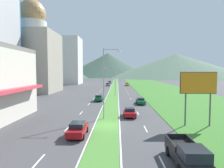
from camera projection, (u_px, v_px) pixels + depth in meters
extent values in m
plane|color=#424244|center=(107.00, 126.00, 26.18)|extent=(600.00, 600.00, 0.00)
cube|color=#477F33|center=(114.00, 88.00, 86.04)|extent=(3.20, 240.00, 0.06)
cube|color=#387028|center=(160.00, 88.00, 85.46)|extent=(24.00, 240.00, 0.06)
cube|color=silver|center=(38.00, 162.00, 15.78)|extent=(0.16, 2.80, 0.01)
cube|color=silver|center=(68.00, 128.00, 25.19)|extent=(0.16, 2.80, 0.01)
cube|color=silver|center=(81.00, 113.00, 34.60)|extent=(0.16, 2.80, 0.01)
cube|color=silver|center=(89.00, 104.00, 44.01)|extent=(0.16, 2.80, 0.01)
cube|color=silver|center=(94.00, 98.00, 53.41)|extent=(0.16, 2.80, 0.01)
cube|color=silver|center=(97.00, 94.00, 62.82)|extent=(0.16, 2.80, 0.01)
cube|color=silver|center=(100.00, 91.00, 72.23)|extent=(0.16, 2.80, 0.01)
cube|color=silver|center=(102.00, 89.00, 81.64)|extent=(0.16, 2.80, 0.01)
cube|color=silver|center=(104.00, 87.00, 91.05)|extent=(0.16, 2.80, 0.01)
cube|color=silver|center=(105.00, 86.00, 100.46)|extent=(0.16, 2.80, 0.01)
cube|color=silver|center=(106.00, 85.00, 109.86)|extent=(0.16, 2.80, 0.01)
cube|color=silver|center=(107.00, 84.00, 119.27)|extent=(0.16, 2.80, 0.01)
cube|color=silver|center=(108.00, 83.00, 128.68)|extent=(0.16, 2.80, 0.01)
cube|color=silver|center=(108.00, 82.00, 138.09)|extent=(0.16, 2.80, 0.01)
cube|color=silver|center=(163.00, 163.00, 15.50)|extent=(0.16, 2.80, 0.01)
cube|color=silver|center=(146.00, 129.00, 24.91)|extent=(0.16, 2.80, 0.01)
cube|color=silver|center=(138.00, 113.00, 34.31)|extent=(0.16, 2.80, 0.01)
cube|color=silver|center=(133.00, 104.00, 43.72)|extent=(0.16, 2.80, 0.01)
cube|color=silver|center=(131.00, 99.00, 53.13)|extent=(0.16, 2.80, 0.01)
cube|color=silver|center=(129.00, 95.00, 62.54)|extent=(0.16, 2.80, 0.01)
cube|color=silver|center=(127.00, 92.00, 71.95)|extent=(0.16, 2.80, 0.01)
cube|color=silver|center=(126.00, 89.00, 81.36)|extent=(0.16, 2.80, 0.01)
cube|color=silver|center=(125.00, 87.00, 90.76)|extent=(0.16, 2.80, 0.01)
cube|color=silver|center=(124.00, 86.00, 100.17)|extent=(0.16, 2.80, 0.01)
cube|color=silver|center=(124.00, 85.00, 109.58)|extent=(0.16, 2.80, 0.01)
cube|color=silver|center=(123.00, 84.00, 118.99)|extent=(0.16, 2.80, 0.01)
cube|color=silver|center=(123.00, 83.00, 128.40)|extent=(0.16, 2.80, 0.01)
cube|color=silver|center=(122.00, 82.00, 137.81)|extent=(0.16, 2.80, 0.01)
cube|color=silver|center=(110.00, 88.00, 86.09)|extent=(0.16, 240.00, 0.01)
cube|color=silver|center=(118.00, 88.00, 85.99)|extent=(0.16, 240.00, 0.01)
cube|color=#9E9384|center=(33.00, 62.00, 69.66)|extent=(16.76, 16.76, 21.66)
cylinder|color=beige|center=(32.00, 27.00, 68.85)|extent=(9.97, 9.97, 3.80)
sphere|color=#B27F4C|center=(32.00, 13.00, 68.55)|extent=(9.50, 9.50, 9.50)
cube|color=silver|center=(68.00, 61.00, 117.02)|extent=(15.36, 15.36, 28.07)
cone|color=#3D5647|center=(51.00, 69.00, 254.57)|extent=(122.20, 122.20, 21.36)
cone|color=#3D5647|center=(108.00, 65.00, 289.63)|extent=(136.60, 136.60, 35.56)
cone|color=#516B56|center=(176.00, 66.00, 245.48)|extent=(174.68, 174.68, 30.31)
cylinder|color=#99999E|center=(104.00, 84.00, 29.71)|extent=(0.18, 0.18, 10.96)
cylinder|color=#99999E|center=(111.00, 49.00, 29.32)|extent=(2.35, 0.14, 0.10)
ellipsoid|color=silver|center=(119.00, 51.00, 29.28)|extent=(0.56, 0.28, 0.20)
cylinder|color=#99999E|center=(115.00, 81.00, 59.37)|extent=(0.18, 0.18, 9.04)
cylinder|color=#99999E|center=(110.00, 67.00, 59.24)|extent=(3.14, 0.31, 0.10)
ellipsoid|color=silver|center=(105.00, 68.00, 59.41)|extent=(0.56, 0.28, 0.20)
cylinder|color=#4C4C51|center=(185.00, 110.00, 26.10)|extent=(0.20, 0.20, 4.52)
cylinder|color=#4C4C51|center=(210.00, 110.00, 26.01)|extent=(0.20, 0.20, 4.52)
cube|color=orange|center=(199.00, 83.00, 25.72)|extent=(4.73, 0.16, 2.77)
cube|color=#4C4C51|center=(198.00, 83.00, 25.84)|extent=(4.93, 0.08, 2.97)
cube|color=maroon|center=(78.00, 130.00, 22.21)|extent=(1.82, 4.36, 0.74)
cube|color=black|center=(77.00, 125.00, 21.99)|extent=(1.56, 1.92, 0.55)
cylinder|color=black|center=(73.00, 129.00, 23.60)|extent=(0.22, 0.64, 0.64)
cylinder|color=black|center=(87.00, 129.00, 23.56)|extent=(0.22, 0.64, 0.64)
cylinder|color=black|center=(67.00, 137.00, 20.91)|extent=(0.22, 0.64, 0.64)
cylinder|color=black|center=(83.00, 137.00, 20.86)|extent=(0.22, 0.64, 0.64)
cube|color=maroon|center=(130.00, 113.00, 31.62)|extent=(1.82, 4.00, 0.63)
cube|color=black|center=(130.00, 109.00, 31.74)|extent=(1.57, 1.76, 0.51)
cylinder|color=black|center=(136.00, 117.00, 30.38)|extent=(0.22, 0.64, 0.64)
cylinder|color=black|center=(125.00, 116.00, 30.43)|extent=(0.22, 0.64, 0.64)
cylinder|color=black|center=(134.00, 113.00, 32.85)|extent=(0.22, 0.64, 0.64)
cylinder|color=black|center=(124.00, 113.00, 32.90)|extent=(0.22, 0.64, 0.64)
cube|color=slate|center=(108.00, 85.00, 100.66)|extent=(1.85, 4.40, 0.74)
cube|color=black|center=(108.00, 83.00, 100.44)|extent=(1.59, 1.94, 0.55)
cylinder|color=black|center=(106.00, 85.00, 102.07)|extent=(0.22, 0.64, 0.64)
cylinder|color=black|center=(110.00, 85.00, 102.02)|extent=(0.22, 0.64, 0.64)
cylinder|color=black|center=(106.00, 86.00, 99.34)|extent=(0.22, 0.64, 0.64)
cylinder|color=black|center=(109.00, 86.00, 99.29)|extent=(0.22, 0.64, 0.64)
cube|color=yellow|center=(127.00, 84.00, 102.50)|extent=(1.77, 4.63, 0.75)
cube|color=black|center=(127.00, 83.00, 102.65)|extent=(1.52, 2.04, 0.41)
cylinder|color=black|center=(129.00, 85.00, 101.07)|extent=(0.22, 0.64, 0.64)
cylinder|color=black|center=(126.00, 85.00, 101.12)|extent=(0.22, 0.64, 0.64)
cylinder|color=black|center=(128.00, 85.00, 103.93)|extent=(0.22, 0.64, 0.64)
cylinder|color=black|center=(125.00, 85.00, 103.98)|extent=(0.22, 0.64, 0.64)
cube|color=#0C5128|center=(141.00, 101.00, 44.22)|extent=(1.78, 4.71, 0.62)
cube|color=black|center=(140.00, 99.00, 44.37)|extent=(1.53, 2.07, 0.46)
cylinder|color=black|center=(145.00, 104.00, 42.76)|extent=(0.22, 0.64, 0.64)
cylinder|color=black|center=(137.00, 104.00, 42.81)|extent=(0.22, 0.64, 0.64)
cylinder|color=black|center=(143.00, 102.00, 45.67)|extent=(0.22, 0.64, 0.64)
cylinder|color=black|center=(136.00, 102.00, 45.72)|extent=(0.22, 0.64, 0.64)
cube|color=#0C5128|center=(99.00, 98.00, 48.50)|extent=(1.77, 4.08, 0.71)
cube|color=black|center=(99.00, 96.00, 48.30)|extent=(1.52, 1.80, 0.53)
cylinder|color=black|center=(96.00, 99.00, 49.81)|extent=(0.22, 0.64, 0.64)
cylinder|color=black|center=(103.00, 99.00, 49.76)|extent=(0.22, 0.64, 0.64)
cylinder|color=black|center=(95.00, 101.00, 47.28)|extent=(0.22, 0.64, 0.64)
cylinder|color=black|center=(102.00, 101.00, 47.23)|extent=(0.22, 0.64, 0.64)
cube|color=slate|center=(110.00, 82.00, 124.17)|extent=(1.80, 4.53, 0.75)
cube|color=black|center=(110.00, 81.00, 123.95)|extent=(1.55, 1.99, 0.51)
cylinder|color=black|center=(109.00, 83.00, 125.62)|extent=(0.22, 0.64, 0.64)
cylinder|color=black|center=(111.00, 83.00, 125.57)|extent=(0.22, 0.64, 0.64)
cylinder|color=black|center=(108.00, 83.00, 122.82)|extent=(0.22, 0.64, 0.64)
cylinder|color=black|center=(111.00, 83.00, 122.77)|extent=(0.22, 0.64, 0.64)
cube|color=black|center=(186.00, 155.00, 15.24)|extent=(2.00, 5.40, 0.80)
cube|color=black|center=(194.00, 154.00, 13.60)|extent=(1.84, 2.00, 0.80)
cube|color=black|center=(192.00, 142.00, 16.27)|extent=(0.10, 3.20, 0.44)
cube|color=black|center=(170.00, 142.00, 16.33)|extent=(0.10, 3.20, 0.44)
cube|color=black|center=(176.00, 136.00, 17.85)|extent=(1.84, 0.10, 0.44)
cylinder|color=black|center=(190.00, 151.00, 16.86)|extent=(0.26, 0.80, 0.80)
cylinder|color=black|center=(168.00, 151.00, 16.91)|extent=(0.26, 0.80, 0.80)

